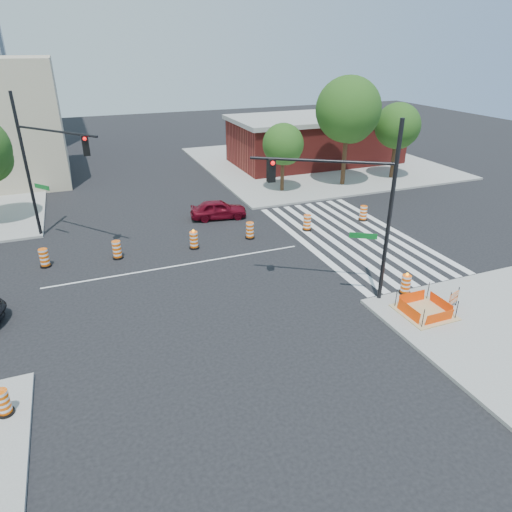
# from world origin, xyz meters

# --- Properties ---
(ground) EXTENTS (120.00, 120.00, 0.00)m
(ground) POSITION_xyz_m (0.00, 0.00, 0.00)
(ground) COLOR black
(ground) RESTS_ON ground
(sidewalk_ne) EXTENTS (22.00, 22.00, 0.15)m
(sidewalk_ne) POSITION_xyz_m (18.00, 18.00, 0.07)
(sidewalk_ne) COLOR gray
(sidewalk_ne) RESTS_ON ground
(crosswalk_east) EXTENTS (6.75, 13.50, 0.01)m
(crosswalk_east) POSITION_xyz_m (10.95, 0.00, 0.01)
(crosswalk_east) COLOR silver
(crosswalk_east) RESTS_ON ground
(lane_centerline) EXTENTS (14.00, 0.12, 0.01)m
(lane_centerline) POSITION_xyz_m (0.00, 0.00, 0.01)
(lane_centerline) COLOR silver
(lane_centerline) RESTS_ON ground
(excavation_pit) EXTENTS (2.20, 2.20, 0.90)m
(excavation_pit) POSITION_xyz_m (9.00, -9.00, 0.22)
(excavation_pit) COLOR tan
(excavation_pit) RESTS_ON ground
(brick_storefront) EXTENTS (16.50, 8.50, 4.60)m
(brick_storefront) POSITION_xyz_m (18.00, 18.00, 2.32)
(brick_storefront) COLOR maroon
(brick_storefront) RESTS_ON ground
(red_coupe) EXTENTS (4.03, 2.13, 1.31)m
(red_coupe) POSITION_xyz_m (4.23, 6.27, 0.65)
(red_coupe) COLOR #610816
(red_coupe) RESTS_ON ground
(signal_pole_se) EXTENTS (5.33, 3.43, 8.20)m
(signal_pole_se) POSITION_xyz_m (6.47, -6.22, 5.02)
(signal_pole_se) COLOR black
(signal_pole_se) RESTS_ON ground
(signal_pole_nw) EXTENTS (4.11, 5.12, 8.49)m
(signal_pole_nw) POSITION_xyz_m (-6.02, 6.00, 5.20)
(signal_pole_nw) COLOR black
(signal_pole_nw) RESTS_ON ground
(pit_drum) EXTENTS (0.56, 0.56, 1.10)m
(pit_drum) POSITION_xyz_m (9.29, -7.25, 0.60)
(pit_drum) COLOR black
(pit_drum) RESTS_ON ground
(sw_corner_drum) EXTENTS (0.54, 0.54, 0.91)m
(sw_corner_drum) POSITION_xyz_m (-7.73, -8.89, 0.58)
(sw_corner_drum) COLOR black
(sw_corner_drum) RESTS_ON ground
(barricade) EXTENTS (0.78, 0.31, 0.95)m
(barricade) POSITION_xyz_m (10.43, -9.15, 0.67)
(barricade) COLOR #F95905
(barricade) RESTS_ON ground
(tree_north_c) EXTENTS (3.25, 3.22, 5.47)m
(tree_north_c) POSITION_xyz_m (10.88, 10.23, 3.67)
(tree_north_c) COLOR #382314
(tree_north_c) RESTS_ON ground
(tree_north_d) EXTENTS (5.18, 5.18, 8.81)m
(tree_north_d) POSITION_xyz_m (16.42, 10.03, 5.92)
(tree_north_d) COLOR #382314
(tree_north_d) RESTS_ON ground
(tree_north_e) EXTENTS (3.88, 3.85, 6.54)m
(tree_north_e) POSITION_xyz_m (21.60, 10.25, 4.39)
(tree_north_e) COLOR #382314
(tree_north_e) RESTS_ON ground
(median_drum_1) EXTENTS (0.60, 0.60, 1.02)m
(median_drum_1) POSITION_xyz_m (-6.77, 2.57, 0.48)
(median_drum_1) COLOR black
(median_drum_1) RESTS_ON ground
(median_drum_2) EXTENTS (0.60, 0.60, 1.02)m
(median_drum_2) POSITION_xyz_m (-3.00, 2.21, 0.48)
(median_drum_2) COLOR black
(median_drum_2) RESTS_ON ground
(median_drum_3) EXTENTS (0.60, 0.60, 1.18)m
(median_drum_3) POSITION_xyz_m (1.36, 1.96, 0.49)
(median_drum_3) COLOR black
(median_drum_3) RESTS_ON ground
(median_drum_4) EXTENTS (0.60, 0.60, 1.02)m
(median_drum_4) POSITION_xyz_m (4.97, 2.16, 0.48)
(median_drum_4) COLOR black
(median_drum_4) RESTS_ON ground
(median_drum_5) EXTENTS (0.60, 0.60, 1.02)m
(median_drum_5) POSITION_xyz_m (8.88, 2.05, 0.48)
(median_drum_5) COLOR black
(median_drum_5) RESTS_ON ground
(median_drum_6) EXTENTS (0.60, 0.60, 1.02)m
(median_drum_6) POSITION_xyz_m (13.27, 2.23, 0.48)
(median_drum_6) COLOR black
(median_drum_6) RESTS_ON ground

